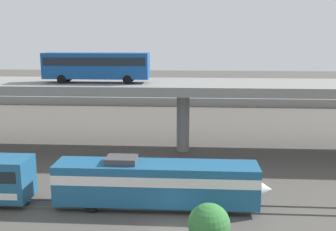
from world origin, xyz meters
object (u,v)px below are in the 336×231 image
(train_locomotive, at_px, (166,182))
(parked_car_2, at_px, (245,91))
(parked_car_4, at_px, (141,90))
(parked_car_1, at_px, (46,90))
(parked_car_3, at_px, (190,92))
(parked_car_0, at_px, (78,90))
(transit_bus_on_overpass, at_px, (96,65))

(train_locomotive, xyz_separation_m, parked_car_2, (12.79, 51.84, 0.21))
(parked_car_2, relative_size, parked_car_4, 1.08)
(parked_car_1, bearing_deg, parked_car_2, 1.82)
(parked_car_1, bearing_deg, parked_car_3, -3.30)
(parked_car_1, xyz_separation_m, parked_car_3, (30.25, -1.75, -0.00))
(train_locomotive, height_order, parked_car_3, train_locomotive)
(train_locomotive, xyz_separation_m, parked_car_1, (-28.80, 50.52, 0.21))
(train_locomotive, xyz_separation_m, parked_car_4, (-8.73, 50.91, 0.21))
(train_locomotive, height_order, parked_car_1, train_locomotive)
(parked_car_2, relative_size, parked_car_3, 1.16)
(parked_car_0, distance_m, parked_car_4, 13.29)
(train_locomotive, distance_m, parked_car_4, 51.66)
(parked_car_0, height_order, parked_car_2, same)
(train_locomotive, bearing_deg, parked_car_1, 119.68)
(parked_car_3, distance_m, parked_car_4, 10.41)
(parked_car_2, distance_m, parked_car_4, 21.55)
(parked_car_0, xyz_separation_m, parked_car_1, (-6.77, -0.09, 0.00))
(parked_car_2, bearing_deg, parked_car_0, 2.03)
(parked_car_3, xyz_separation_m, parked_car_4, (-10.19, 2.14, 0.00))
(parked_car_3, relative_size, parked_car_4, 0.93)
(transit_bus_on_overpass, relative_size, parked_car_2, 2.57)
(train_locomotive, relative_size, parked_car_4, 3.96)
(parked_car_1, xyz_separation_m, parked_car_2, (41.59, 1.32, -0.00))
(parked_car_0, bearing_deg, parked_car_1, 0.75)
(train_locomotive, bearing_deg, parked_car_0, 113.52)
(parked_car_2, height_order, parked_car_3, same)
(transit_bus_on_overpass, height_order, parked_car_1, transit_bus_on_overpass)
(parked_car_0, bearing_deg, transit_bus_on_overpass, 110.04)
(parked_car_1, relative_size, parked_car_4, 1.05)
(parked_car_3, bearing_deg, parked_car_0, 175.53)
(parked_car_0, bearing_deg, parked_car_2, -177.97)
(parked_car_0, height_order, parked_car_3, same)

